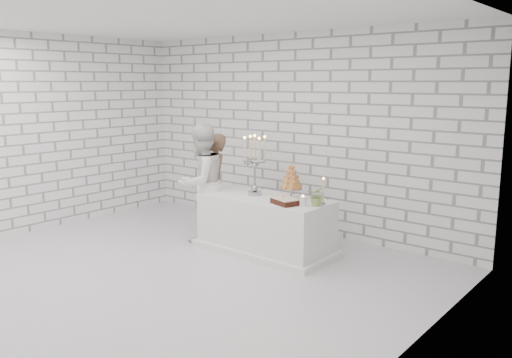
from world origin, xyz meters
The scene contains 14 objects.
ground centered at (0.00, 0.00, 0.00)m, with size 6.00×5.00×0.01m, color silver.
ceiling centered at (0.00, 0.00, 3.00)m, with size 6.00×5.00×0.01m, color white.
wall_back centered at (0.00, 2.50, 1.50)m, with size 6.00×0.01×3.00m, color white.
wall_left centered at (-3.00, 0.00, 1.50)m, with size 0.01×5.00×3.00m, color white.
wall_right centered at (3.00, 0.00, 1.50)m, with size 0.01×5.00×3.00m, color white.
cake_table centered at (0.39, 1.31, 0.38)m, with size 1.80×0.80×0.75m, color white.
groom centered at (-0.69, 1.45, 0.76)m, with size 0.56×0.37×1.53m, color #4C3221.
bride centered at (-0.65, 1.13, 0.84)m, with size 0.82×0.64×1.69m, color white.
candelabra centered at (0.19, 1.32, 1.16)m, with size 0.34×0.34×0.83m, color #92939B, non-canonical shape.
croquembouche centered at (0.73, 1.42, 0.99)m, with size 0.31×0.31×0.47m, color #955724, non-canonical shape.
chocolate_cake centered at (0.84, 1.14, 0.79)m, with size 0.33×0.24×0.08m, color black.
pillar_candle centered at (1.07, 1.19, 0.81)m, with size 0.08×0.08×0.12m, color white.
extra_taper centered at (1.20, 1.45, 0.91)m, with size 0.06×0.06×0.32m, color beige.
flowers centered at (1.20, 1.32, 0.88)m, with size 0.23×0.20×0.25m, color #598136.
Camera 1 is at (4.66, -4.09, 2.27)m, focal length 36.96 mm.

